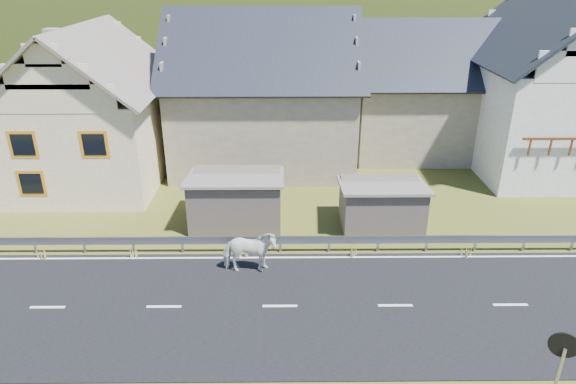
{
  "coord_description": "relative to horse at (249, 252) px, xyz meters",
  "views": [
    {
      "loc": [
        0.15,
        -14.56,
        10.84
      ],
      "look_at": [
        0.32,
        4.43,
        2.38
      ],
      "focal_mm": 32.0,
      "sensor_mm": 36.0,
      "label": 1
    }
  ],
  "objects": [
    {
      "name": "ground",
      "position": [
        1.16,
        -2.2,
        -0.91
      ],
      "size": [
        160.0,
        160.0,
        0.0
      ],
      "primitive_type": "plane",
      "color": "#364313",
      "rests_on": "ground"
    },
    {
      "name": "horse",
      "position": [
        0.0,
        0.0,
        0.0
      ],
      "size": [
        0.97,
        2.07,
        1.74
      ],
      "primitive_type": "imported",
      "rotation": [
        0.0,
        0.0,
        1.59
      ],
      "color": "white",
      "rests_on": "road"
    },
    {
      "name": "shed_left",
      "position": [
        -0.84,
        4.3,
        0.19
      ],
      "size": [
        4.3,
        3.3,
        2.4
      ],
      "primitive_type": "cube",
      "color": "#61544A",
      "rests_on": "ground"
    },
    {
      "name": "house_stone_b",
      "position": [
        10.16,
        14.8,
        3.33
      ],
      "size": [
        9.8,
        8.8,
        8.1
      ],
      "color": "tan",
      "rests_on": "ground"
    },
    {
      "name": "lane_markings",
      "position": [
        1.16,
        -2.2,
        -0.86
      ],
      "size": [
        60.0,
        6.6,
        0.01
      ],
      "primitive_type": "cube",
      "color": "silver",
      "rests_on": "road"
    },
    {
      "name": "shed_right",
      "position": [
        5.66,
        3.8,
        0.09
      ],
      "size": [
        3.8,
        2.9,
        2.2
      ],
      "primitive_type": "cube",
      "color": "#61544A",
      "rests_on": "ground"
    },
    {
      "name": "house_cream",
      "position": [
        -8.84,
        9.8,
        3.45
      ],
      "size": [
        7.8,
        9.8,
        8.3
      ],
      "color": "#FFEBBA",
      "rests_on": "ground"
    },
    {
      "name": "mountain",
      "position": [
        6.16,
        177.8,
        -20.91
      ],
      "size": [
        440.0,
        280.0,
        260.0
      ],
      "primitive_type": "ellipsoid",
      "color": "#21300E",
      "rests_on": "ground"
    },
    {
      "name": "traffic_mirror",
      "position": [
        8.21,
        -6.85,
        1.01
      ],
      "size": [
        0.68,
        0.36,
        2.62
      ],
      "rotation": [
        0.0,
        0.0,
        -0.43
      ],
      "color": "#93969B",
      "rests_on": "ground"
    },
    {
      "name": "road",
      "position": [
        1.16,
        -2.2,
        -0.89
      ],
      "size": [
        60.0,
        7.0,
        0.04
      ],
      "primitive_type": "cube",
      "color": "black",
      "rests_on": "ground"
    },
    {
      "name": "house_white",
      "position": [
        16.16,
        11.8,
        4.15
      ],
      "size": [
        8.8,
        10.8,
        9.7
      ],
      "color": "white",
      "rests_on": "ground"
    },
    {
      "name": "house_stone_a",
      "position": [
        0.16,
        12.8,
        3.72
      ],
      "size": [
        10.8,
        9.8,
        8.9
      ],
      "color": "tan",
      "rests_on": "ground"
    },
    {
      "name": "guardrail",
      "position": [
        1.16,
        1.48,
        -0.35
      ],
      "size": [
        28.1,
        0.09,
        0.75
      ],
      "color": "#93969B",
      "rests_on": "ground"
    }
  ]
}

